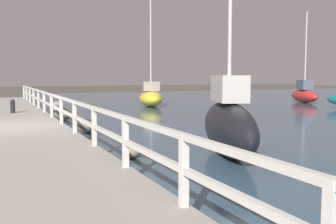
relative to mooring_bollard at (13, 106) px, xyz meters
The scene contains 13 objects.
ground_plane 4.89m from the mooring_bollard, 95.46° to the right, with size 120.00×120.00×0.00m, color #4C473D.
dock_walkway 4.88m from the mooring_bollard, 95.46° to the right, with size 3.72×36.00×0.30m.
railing 5.02m from the mooring_bollard, 74.95° to the right, with size 0.10×32.50×0.93m.
boulder_upstream 10.02m from the mooring_bollard, 77.86° to the right, with size 0.42×0.38×0.31m.
boulder_mid_strip 5.72m from the mooring_bollard, 69.14° to the right, with size 0.62×0.56×0.47m.
boulder_downstream 4.95m from the mooring_bollard, 62.43° to the right, with size 0.36×0.32×0.27m.
boulder_far_strip 5.97m from the mooring_bollard, 63.30° to the left, with size 0.56×0.50×0.42m.
boulder_water_edge 2.28m from the mooring_bollard, 29.92° to the right, with size 0.73×0.65×0.54m.
boulder_near_dock 2.83m from the mooring_bollard, 38.31° to the left, with size 0.58×0.52×0.44m.
mooring_bollard is the anchor object (origin of this frame).
sailboat_black 11.33m from the mooring_bollard, 67.66° to the right, with size 2.07×3.85×5.75m.
sailboat_yellow 9.32m from the mooring_bollard, 27.76° to the left, with size 2.17×3.35×7.46m.
sailboat_red 19.93m from the mooring_bollard, ahead, with size 2.21×3.83×6.41m.
Camera 1 is at (-0.39, -13.53, 1.93)m, focal length 42.00 mm.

